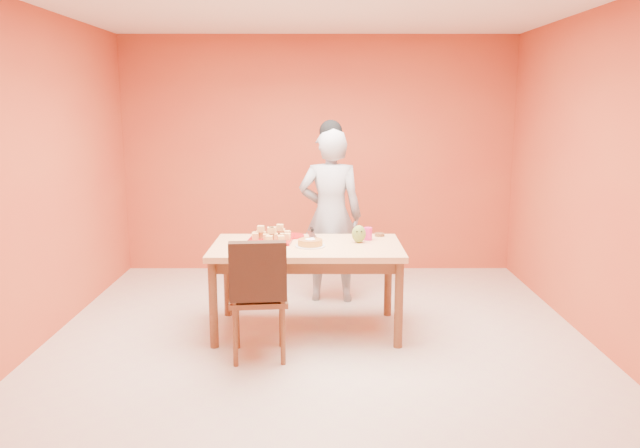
{
  "coord_description": "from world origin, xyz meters",
  "views": [
    {
      "loc": [
        0.01,
        -4.72,
        1.93
      ],
      "look_at": [
        0.02,
        0.3,
        0.96
      ],
      "focal_mm": 35.0,
      "sensor_mm": 36.0,
      "label": 1
    }
  ],
  "objects_px": {
    "dining_table": "(307,256)",
    "checker_tin": "(380,235)",
    "person": "(331,216)",
    "egg_ornament": "(359,234)",
    "dining_chair": "(258,296)",
    "pastry_platter": "(271,240)",
    "magenta_glass": "(368,234)",
    "red_dinner_plate": "(291,236)",
    "sponge_cake": "(310,242)"
  },
  "relations": [
    {
      "from": "dining_table",
      "to": "dining_chair",
      "type": "xyz_separation_m",
      "value": [
        -0.36,
        -0.59,
        -0.17
      ]
    },
    {
      "from": "dining_chair",
      "to": "egg_ornament",
      "type": "bearing_deg",
      "value": 34.61
    },
    {
      "from": "person",
      "to": "red_dinner_plate",
      "type": "xyz_separation_m",
      "value": [
        -0.36,
        -0.54,
        -0.09
      ]
    },
    {
      "from": "dining_chair",
      "to": "person",
      "type": "distance_m",
      "value": 1.6
    },
    {
      "from": "checker_tin",
      "to": "pastry_platter",
      "type": "bearing_deg",
      "value": -168.08
    },
    {
      "from": "dining_chair",
      "to": "person",
      "type": "xyz_separation_m",
      "value": [
        0.58,
        1.45,
        0.36
      ]
    },
    {
      "from": "pastry_platter",
      "to": "checker_tin",
      "type": "relative_size",
      "value": 4.21
    },
    {
      "from": "dining_chair",
      "to": "pastry_platter",
      "type": "xyz_separation_m",
      "value": [
        0.04,
        0.73,
        0.27
      ]
    },
    {
      "from": "pastry_platter",
      "to": "red_dinner_plate",
      "type": "distance_m",
      "value": 0.25
    },
    {
      "from": "dining_table",
      "to": "checker_tin",
      "type": "relative_size",
      "value": 17.96
    },
    {
      "from": "dining_table",
      "to": "red_dinner_plate",
      "type": "xyz_separation_m",
      "value": [
        -0.15,
        0.32,
        0.1
      ]
    },
    {
      "from": "person",
      "to": "pastry_platter",
      "type": "distance_m",
      "value": 0.9
    },
    {
      "from": "dining_table",
      "to": "magenta_glass",
      "type": "distance_m",
      "value": 0.58
    },
    {
      "from": "person",
      "to": "egg_ornament",
      "type": "xyz_separation_m",
      "value": [
        0.23,
        -0.78,
        -0.02
      ]
    },
    {
      "from": "checker_tin",
      "to": "magenta_glass",
      "type": "bearing_deg",
      "value": -126.55
    },
    {
      "from": "egg_ornament",
      "to": "red_dinner_plate",
      "type": "bearing_deg",
      "value": 140.14
    },
    {
      "from": "egg_ornament",
      "to": "checker_tin",
      "type": "height_order",
      "value": "egg_ornament"
    },
    {
      "from": "red_dinner_plate",
      "to": "magenta_glass",
      "type": "distance_m",
      "value": 0.69
    },
    {
      "from": "person",
      "to": "egg_ornament",
      "type": "height_order",
      "value": "person"
    },
    {
      "from": "pastry_platter",
      "to": "red_dinner_plate",
      "type": "bearing_deg",
      "value": 46.54
    },
    {
      "from": "pastry_platter",
      "to": "dining_table",
      "type": "bearing_deg",
      "value": -24.75
    },
    {
      "from": "red_dinner_plate",
      "to": "magenta_glass",
      "type": "xyz_separation_m",
      "value": [
        0.68,
        -0.13,
        0.05
      ]
    },
    {
      "from": "pastry_platter",
      "to": "egg_ornament",
      "type": "bearing_deg",
      "value": -4.65
    },
    {
      "from": "person",
      "to": "dining_table",
      "type": "bearing_deg",
      "value": 79.38
    },
    {
      "from": "dining_table",
      "to": "checker_tin",
      "type": "distance_m",
      "value": 0.75
    },
    {
      "from": "sponge_cake",
      "to": "checker_tin",
      "type": "bearing_deg",
      "value": 33.97
    },
    {
      "from": "sponge_cake",
      "to": "magenta_glass",
      "type": "bearing_deg",
      "value": 27.2
    },
    {
      "from": "red_dinner_plate",
      "to": "checker_tin",
      "type": "distance_m",
      "value": 0.8
    },
    {
      "from": "person",
      "to": "pastry_platter",
      "type": "height_order",
      "value": "person"
    },
    {
      "from": "dining_chair",
      "to": "checker_tin",
      "type": "xyz_separation_m",
      "value": [
        1.01,
        0.94,
        0.28
      ]
    },
    {
      "from": "egg_ornament",
      "to": "magenta_glass",
      "type": "height_order",
      "value": "egg_ornament"
    },
    {
      "from": "dining_chair",
      "to": "egg_ornament",
      "type": "height_order",
      "value": "dining_chair"
    },
    {
      "from": "dining_table",
      "to": "magenta_glass",
      "type": "bearing_deg",
      "value": 19.69
    },
    {
      "from": "pastry_platter",
      "to": "dining_chair",
      "type": "bearing_deg",
      "value": -93.27
    },
    {
      "from": "egg_ornament",
      "to": "checker_tin",
      "type": "distance_m",
      "value": 0.34
    },
    {
      "from": "dining_table",
      "to": "egg_ornament",
      "type": "relative_size",
      "value": 10.57
    },
    {
      "from": "dining_table",
      "to": "dining_chair",
      "type": "distance_m",
      "value": 0.71
    },
    {
      "from": "red_dinner_plate",
      "to": "egg_ornament",
      "type": "bearing_deg",
      "value": -22.12
    },
    {
      "from": "dining_chair",
      "to": "magenta_glass",
      "type": "relative_size",
      "value": 8.68
    },
    {
      "from": "dining_chair",
      "to": "egg_ornament",
      "type": "relative_size",
      "value": 6.33
    },
    {
      "from": "dining_chair",
      "to": "egg_ornament",
      "type": "distance_m",
      "value": 1.1
    },
    {
      "from": "dining_table",
      "to": "dining_chair",
      "type": "bearing_deg",
      "value": -121.37
    },
    {
      "from": "checker_tin",
      "to": "sponge_cake",
      "type": "bearing_deg",
      "value": -146.03
    },
    {
      "from": "dining_chair",
      "to": "pastry_platter",
      "type": "relative_size",
      "value": 2.56
    },
    {
      "from": "dining_chair",
      "to": "sponge_cake",
      "type": "xyz_separation_m",
      "value": [
        0.39,
        0.52,
        0.3
      ]
    },
    {
      "from": "dining_table",
      "to": "sponge_cake",
      "type": "distance_m",
      "value": 0.15
    },
    {
      "from": "egg_ornament",
      "to": "checker_tin",
      "type": "xyz_separation_m",
      "value": [
        0.2,
        0.27,
        -0.06
      ]
    },
    {
      "from": "dining_chair",
      "to": "magenta_glass",
      "type": "distance_m",
      "value": 1.22
    },
    {
      "from": "dining_chair",
      "to": "sponge_cake",
      "type": "distance_m",
      "value": 0.72
    },
    {
      "from": "dining_table",
      "to": "sponge_cake",
      "type": "height_order",
      "value": "sponge_cake"
    }
  ]
}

